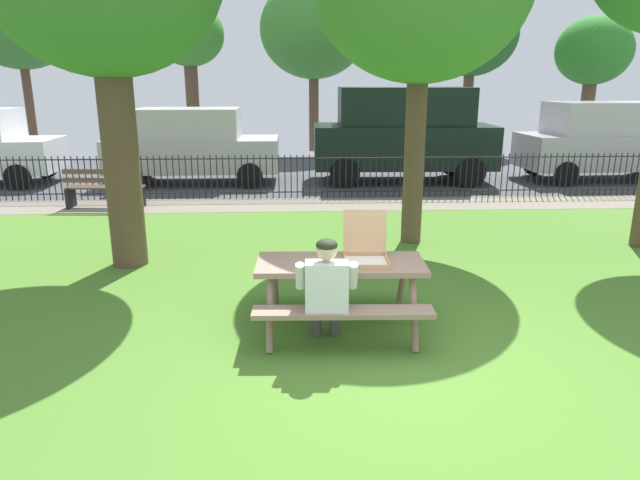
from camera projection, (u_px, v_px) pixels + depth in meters
ground at (371, 292)px, 7.39m from camera, size 28.00×12.08×0.02m
cobblestone_walkway at (339, 204)px, 12.53m from camera, size 28.00×1.40×0.01m
street_asphalt at (327, 173)px, 16.70m from camera, size 28.00×7.27×0.01m
picnic_table_foreground at (340, 277)px, 6.14m from camera, size 1.85×1.54×0.79m
pizza_box_open at (366, 249)px, 6.10m from camera, size 0.49×0.54×0.52m
adult_at_table at (326, 288)px, 5.64m from camera, size 0.62×0.60×1.19m
iron_fence_streetside at (337, 176)px, 13.06m from camera, size 23.28×0.03×1.01m
park_bench_left at (105, 189)px, 12.06m from camera, size 1.62×0.56×0.85m
parked_car_center at (193, 145)px, 14.86m from camera, size 4.41×1.93×1.94m
parked_car_right at (403, 132)px, 15.02m from camera, size 4.75×2.17×2.46m
parked_car_far_right at (608, 139)px, 15.32m from camera, size 4.67×2.11×2.08m
far_tree_left at (18, 18)px, 20.18m from camera, size 3.99×3.99×6.58m
far_tree_midleft at (189, 37)px, 20.62m from camera, size 2.55×2.55×5.40m
far_tree_center at (314, 30)px, 20.75m from camera, size 3.92×3.92×6.18m
far_tree_midright at (472, 34)px, 21.04m from camera, size 3.40×3.40×5.82m
far_tree_right at (594, 53)px, 21.42m from camera, size 2.79×2.79×4.96m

